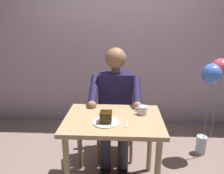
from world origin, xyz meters
TOP-DOWN VIEW (x-y plane):
  - cafe_rear_panel at (0.00, -1.48)m, footprint 6.40×0.12m
  - dining_table at (0.00, 0.00)m, footprint 0.85×0.63m
  - chair at (0.00, -0.63)m, footprint 0.42×0.42m
  - seated_person at (0.00, -0.45)m, footprint 0.53×0.58m
  - dessert_plate at (0.06, 0.10)m, footprint 0.22×0.22m
  - cake_slice at (0.06, 0.10)m, footprint 0.10×0.10m
  - coffee_cup at (-0.26, -0.09)m, footprint 0.12×0.08m
  - dessert_spoon at (-0.11, 0.12)m, footprint 0.03×0.14m
  - balloon_display at (-1.05, -0.56)m, footprint 0.30×0.24m

SIDE VIEW (x-z plane):
  - chair at x=0.00m, z-range 0.05..0.97m
  - dining_table at x=0.00m, z-range 0.25..0.96m
  - seated_person at x=0.00m, z-range 0.04..1.30m
  - dessert_spoon at x=-0.11m, z-range 0.72..0.73m
  - dessert_plate at x=0.06m, z-range 0.72..0.73m
  - coffee_cup at x=-0.26m, z-range 0.72..0.80m
  - cake_slice at x=0.06m, z-range 0.72..0.83m
  - balloon_display at x=-1.05m, z-range 0.31..1.47m
  - cafe_rear_panel at x=0.00m, z-range 0.00..3.00m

